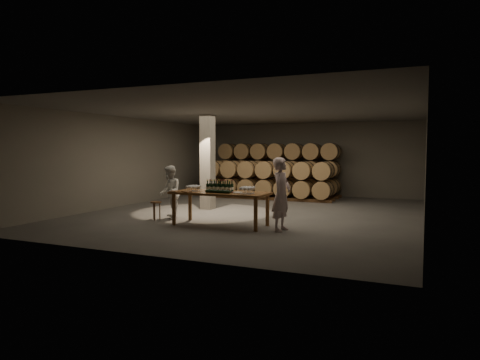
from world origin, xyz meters
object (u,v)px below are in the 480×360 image
at_px(plate, 237,192).
at_px(person_woman, 170,192).
at_px(notebook_near, 187,192).
at_px(bottle_cluster, 220,188).
at_px(stool, 156,205).
at_px(tasting_table, 220,196).
at_px(person_man, 281,194).

bearing_deg(plate, person_woman, 168.71).
bearing_deg(notebook_near, bottle_cluster, 46.72).
distance_m(notebook_near, stool, 1.48).
bearing_deg(bottle_cluster, person_woman, 166.08).
distance_m(tasting_table, person_woman, 1.92).
xyz_separation_m(bottle_cluster, person_man, (1.74, -0.07, -0.10)).
relative_size(plate, person_man, 0.16).
relative_size(notebook_near, stool, 0.44).
relative_size(bottle_cluster, person_woman, 0.47).
bearing_deg(plate, notebook_near, -163.24).
bearing_deg(plate, stool, 177.89).
distance_m(plate, person_woman, 2.42).
distance_m(plate, notebook_near, 1.35).
bearing_deg(bottle_cluster, tasting_table, 52.67).
bearing_deg(notebook_near, tasting_table, 47.19).
height_order(plate, person_man, person_man).
bearing_deg(person_man, bottle_cluster, 93.31).
xyz_separation_m(tasting_table, stool, (-2.10, 0.07, -0.36)).
height_order(plate, person_woman, person_woman).
bearing_deg(stool, person_man, -2.32).
relative_size(notebook_near, person_woman, 0.15).
bearing_deg(person_woman, stool, -67.00).
height_order(plate, notebook_near, notebook_near).
distance_m(tasting_table, person_man, 1.74).
height_order(bottle_cluster, plate, bottle_cluster).
height_order(bottle_cluster, notebook_near, bottle_cluster).
relative_size(tasting_table, stool, 4.89).
bearing_deg(stool, person_woman, 58.90).
distance_m(tasting_table, bottle_cluster, 0.22).
bearing_deg(plate, person_man, -2.78).
bearing_deg(tasting_table, bottle_cluster, -127.33).
bearing_deg(person_woman, bottle_cluster, 40.18).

